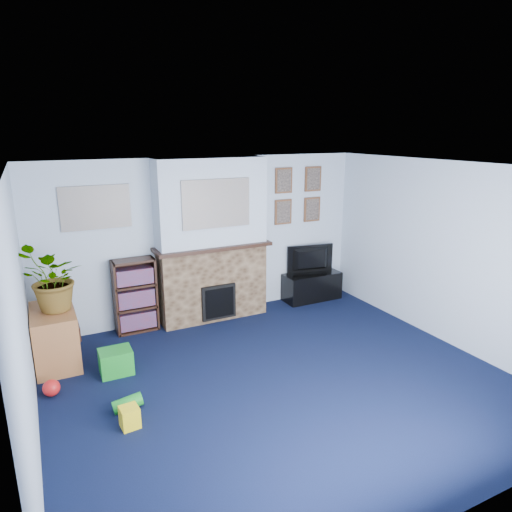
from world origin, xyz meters
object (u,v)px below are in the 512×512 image
sideboard (55,336)px  bookshelf (135,297)px  tv_stand (312,286)px  television (312,260)px

sideboard → bookshelf: bearing=25.7°
tv_stand → television: television is taller
sideboard → television: bearing=6.7°
television → bookshelf: 2.92m
tv_stand → sideboard: size_ratio=1.09×
television → bookshelf: bookshelf is taller
tv_stand → bookshelf: bookshelf is taller
tv_stand → sideboard: bearing=-173.6°
television → bookshelf: size_ratio=0.77×
tv_stand → bookshelf: bearing=178.5°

